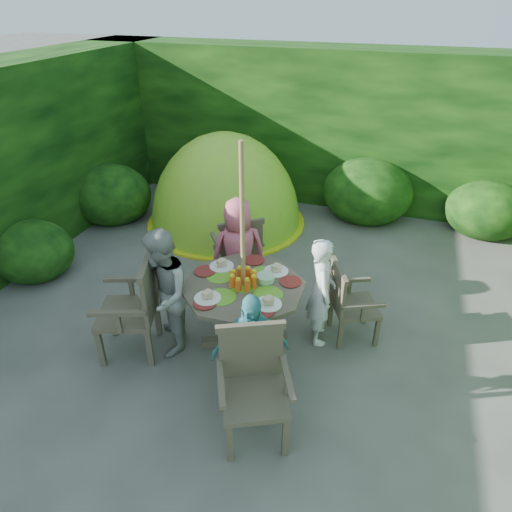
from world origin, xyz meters
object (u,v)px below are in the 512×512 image
(garden_chair_front, at_px, (253,383))
(parasol_pole, at_px, (243,254))
(garden_chair_left, at_px, (135,306))
(child_back, at_px, (239,252))
(garden_chair_right, at_px, (349,302))
(dome_tent, at_px, (226,222))
(garden_chair_back, at_px, (239,251))
(child_left, at_px, (163,294))
(child_front, at_px, (250,352))
(patio_table, at_px, (244,294))
(child_right, at_px, (321,292))

(garden_chair_front, bearing_deg, parasol_pole, 88.57)
(garden_chair_left, relative_size, child_back, 0.79)
(garden_chair_right, height_order, dome_tent, dome_tent)
(garden_chair_right, xyz_separation_m, garden_chair_back, (-1.44, 0.57, 0.05))
(garden_chair_left, xyz_separation_m, child_left, (0.26, 0.12, 0.13))
(child_front, bearing_deg, garden_chair_back, 81.14)
(child_front, bearing_deg, patio_table, 81.33)
(garden_chair_left, bearing_deg, patio_table, 94.72)
(child_back, relative_size, dome_tent, 0.43)
(garden_chair_back, distance_m, child_left, 1.38)
(garden_chair_left, height_order, garden_chair_back, garden_chair_left)
(patio_table, bearing_deg, child_back, 114.05)
(garden_chair_left, relative_size, child_front, 0.89)
(garden_chair_left, distance_m, dome_tent, 3.13)
(patio_table, distance_m, parasol_pole, 0.48)
(patio_table, distance_m, child_front, 0.80)
(parasol_pole, height_order, child_left, parasol_pole)
(child_front, xyz_separation_m, dome_tent, (-1.57, 3.36, -0.59))
(garden_chair_front, xyz_separation_m, child_back, (-0.76, 1.74, 0.14))
(patio_table, bearing_deg, parasol_pole, -143.45)
(child_right, relative_size, child_back, 0.92)
(child_right, bearing_deg, child_left, 94.53)
(child_right, height_order, child_left, child_left)
(patio_table, bearing_deg, child_front, -66.57)
(dome_tent, bearing_deg, garden_chair_back, -83.17)
(child_left, relative_size, dome_tent, 0.45)
(child_back, xyz_separation_m, child_front, (0.64, -1.46, -0.07))
(child_left, bearing_deg, garden_chair_front, 33.02)
(garden_chair_front, relative_size, child_front, 0.82)
(garden_chair_right, bearing_deg, child_right, 88.28)
(garden_chair_left, bearing_deg, child_right, 94.51)
(child_right, height_order, child_front, child_right)
(garden_chair_right, bearing_deg, patio_table, 88.47)
(parasol_pole, relative_size, child_front, 1.87)
(child_right, bearing_deg, dome_tent, 21.38)
(patio_table, bearing_deg, child_left, -156.19)
(garden_chair_back, height_order, child_front, child_front)
(garden_chair_back, xyz_separation_m, dome_tent, (-0.82, 1.62, -0.50))
(garden_chair_right, xyz_separation_m, garden_chair_front, (-0.57, -1.45, 0.06))
(patio_table, relative_size, garden_chair_front, 1.75)
(garden_chair_left, height_order, garden_chair_front, garden_chair_left)
(garden_chair_front, xyz_separation_m, child_left, (-1.17, 0.68, 0.17))
(child_left, bearing_deg, dome_tent, 163.02)
(garden_chair_back, relative_size, child_right, 0.77)
(garden_chair_left, relative_size, child_right, 0.86)
(garden_chair_left, bearing_deg, garden_chair_back, 139.34)
(garden_chair_right, height_order, garden_chair_left, garden_chair_left)
(parasol_pole, relative_size, child_left, 1.61)
(child_back, height_order, dome_tent, dome_tent)
(garden_chair_left, xyz_separation_m, garden_chair_front, (1.43, -0.56, -0.04))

